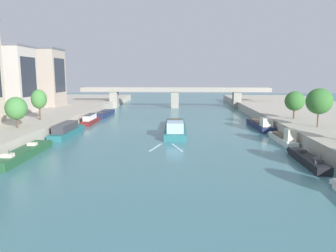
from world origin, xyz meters
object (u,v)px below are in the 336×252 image
object	(u,v)px
moored_boat_left_gap_after	(67,130)
moored_boat_left_downstream	(105,114)
tree_left_far	(16,108)
tree_right_by_lamp	(319,101)
moored_boat_right_lone	(260,124)
tree_right_nearest	(295,101)
moored_boat_left_lone	(23,153)
tree_left_nearest	(39,99)
moored_boat_right_midway	(307,159)
bridge_far	(175,95)
moored_boat_left_midway	(91,120)
moored_boat_right_near	(283,138)
barge_midriver	(175,127)

from	to	relation	value
moored_boat_left_gap_after	moored_boat_left_downstream	bearing A→B (deg)	89.57
moored_boat_left_gap_after	tree_left_far	size ratio (longest dim) A/B	2.60
tree_left_far	tree_right_by_lamp	distance (m)	55.95
moored_boat_right_lone	tree_right_nearest	xyz separation A→B (m)	(7.04, -1.01, 5.46)
moored_boat_left_lone	tree_left_nearest	distance (m)	24.20
moored_boat_right_midway	bridge_far	size ratio (longest dim) A/B	0.18
moored_boat_left_gap_after	moored_boat_right_midway	xyz separation A→B (m)	(40.79, -18.92, -0.49)
tree_left_nearest	moored_boat_right_lone	bearing A→B (deg)	6.60
moored_boat_right_lone	tree_right_nearest	distance (m)	8.97
moored_boat_left_gap_after	moored_boat_left_midway	distance (m)	16.08
moored_boat_right_near	tree_left_nearest	bearing A→B (deg)	168.40
moored_boat_left_gap_after	moored_boat_left_midway	xyz separation A→B (m)	(0.26, 16.07, -0.09)
moored_boat_left_midway	tree_left_far	distance (m)	23.65
moored_boat_left_lone	moored_boat_left_midway	world-z (taller)	moored_boat_left_midway
moored_boat_left_gap_after	moored_boat_left_midway	bearing A→B (deg)	89.06
moored_boat_right_near	tree_left_nearest	xyz separation A→B (m)	(-49.25, 10.11, 6.07)
moored_boat_left_lone	moored_boat_right_lone	bearing A→B (deg)	33.79
moored_boat_left_downstream	moored_boat_right_near	size ratio (longest dim) A/B	1.30
bridge_far	tree_left_nearest	bearing A→B (deg)	-119.09
moored_boat_left_midway	bridge_far	xyz separation A→B (m)	(20.36, 39.44, 3.86)
tree_left_nearest	tree_right_by_lamp	world-z (taller)	tree_right_by_lamp
tree_left_far	tree_right_by_lamp	world-z (taller)	tree_right_by_lamp
tree_right_nearest	bridge_far	bearing A→B (deg)	121.08
moored_boat_left_lone	tree_left_nearest	world-z (taller)	tree_left_nearest
moored_boat_left_gap_after	barge_midriver	bearing A→B (deg)	13.20
moored_boat_right_lone	tree_left_far	world-z (taller)	tree_left_far
moored_boat_right_lone	tree_right_by_lamp	xyz separation A→B (m)	(7.49, -12.73, 6.39)
moored_boat_left_gap_after	moored_boat_right_midway	distance (m)	44.97
moored_boat_left_lone	moored_boat_right_midway	distance (m)	41.12
moored_boat_right_lone	tree_left_far	xyz separation A→B (m)	(-48.33, -16.36, 5.19)
tree_left_nearest	moored_boat_left_lone	bearing A→B (deg)	-71.92
moored_boat_right_midway	moored_boat_right_near	world-z (taller)	moored_boat_right_near
barge_midriver	moored_boat_right_midway	bearing A→B (deg)	-51.82
moored_boat_left_lone	bridge_far	xyz separation A→B (m)	(20.93, 72.84, 4.26)
moored_boat_left_downstream	moored_boat_right_midway	world-z (taller)	moored_boat_left_downstream
moored_boat_left_midway	tree_right_nearest	bearing A→B (deg)	-7.77
moored_boat_left_midway	moored_boat_right_near	size ratio (longest dim) A/B	0.96
moored_boat_left_gap_after	tree_right_nearest	xyz separation A→B (m)	(48.36, 9.51, 5.29)
moored_boat_right_midway	bridge_far	bearing A→B (deg)	105.16
barge_midriver	moored_boat_right_midway	size ratio (longest dim) A/B	1.98
tree_left_nearest	tree_right_by_lamp	bearing A→B (deg)	-7.16
barge_midriver	tree_left_nearest	xyz separation A→B (m)	(-29.43, -0.26, 6.00)
moored_boat_left_lone	moored_boat_right_midway	size ratio (longest dim) A/B	1.29
barge_midriver	moored_boat_right_near	distance (m)	22.37
tree_left_far	tree_right_by_lamp	bearing A→B (deg)	3.73
tree_left_far	moored_boat_left_lone	bearing A→B (deg)	-59.71
moored_boat_left_downstream	moored_boat_right_midway	size ratio (longest dim) A/B	1.26
barge_midriver	moored_boat_right_lone	size ratio (longest dim) A/B	1.58
moored_boat_right_midway	tree_right_nearest	distance (m)	29.99
tree_right_by_lamp	moored_boat_left_gap_after	bearing A→B (deg)	177.41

